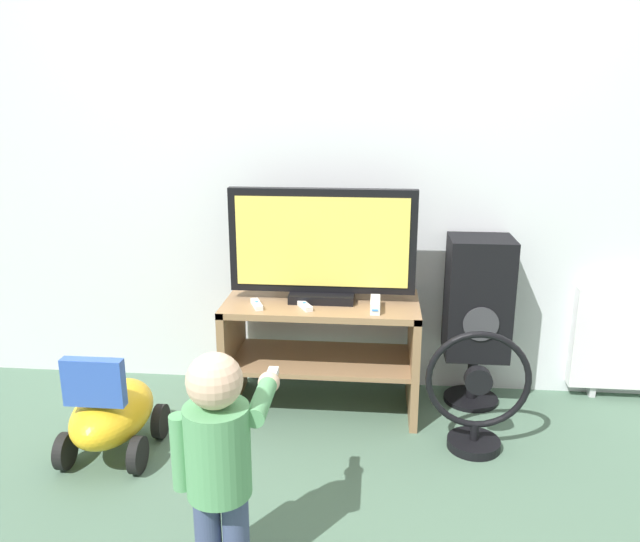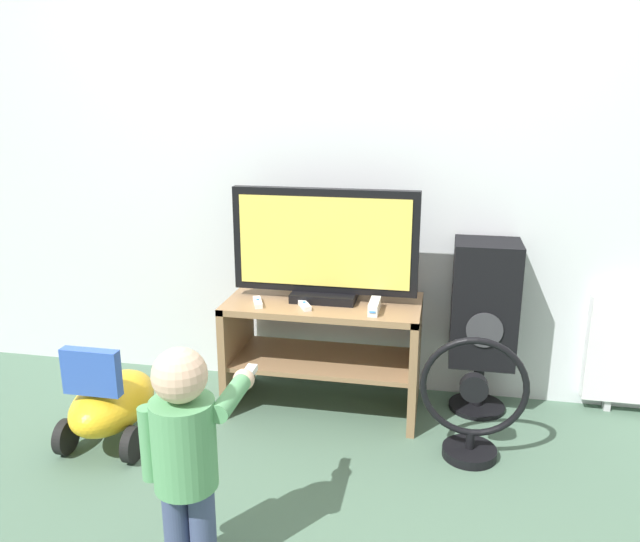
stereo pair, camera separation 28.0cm
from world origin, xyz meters
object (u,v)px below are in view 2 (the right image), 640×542
object	(u,v)px
speaker_tower	(484,307)
ride_on_toy	(112,403)
television	(325,246)
child	(186,444)
remote_secondary	(304,305)
game_console	(374,306)
remote_primary	(258,302)
floor_fan	(473,405)

from	to	relation	value
speaker_tower	ride_on_toy	bearing A→B (deg)	-158.54
television	child	bearing A→B (deg)	-99.62
speaker_tower	television	bearing A→B (deg)	-172.14
television	speaker_tower	world-z (taller)	television
television	remote_secondary	xyz separation A→B (m)	(-0.07, -0.13, -0.25)
game_console	ride_on_toy	bearing A→B (deg)	-160.40
child	ride_on_toy	size ratio (longest dim) A/B	1.55
remote_primary	floor_fan	distance (m)	1.05
remote_secondary	floor_fan	distance (m)	0.85
remote_primary	remote_secondary	world-z (taller)	same
television	speaker_tower	size ratio (longest dim) A/B	1.03
television	ride_on_toy	xyz separation A→B (m)	(-0.85, -0.52, -0.62)
child	floor_fan	size ratio (longest dim) A/B	1.42
child	television	bearing A→B (deg)	80.38
child	game_console	bearing A→B (deg)	66.77
game_console	remote_primary	bearing A→B (deg)	-179.69
television	floor_fan	xyz separation A→B (m)	(0.69, -0.34, -0.56)
speaker_tower	ride_on_toy	distance (m)	1.74
ride_on_toy	television	bearing A→B (deg)	31.67
television	child	distance (m)	1.25
remote_primary	ride_on_toy	size ratio (longest dim) A/B	0.27
game_console	floor_fan	bearing A→B (deg)	-25.25
remote_primary	child	bearing A→B (deg)	-85.20
child	speaker_tower	distance (m)	1.60
remote_primary	ride_on_toy	xyz separation A→B (m)	(-0.56, -0.39, -0.37)
speaker_tower	remote_secondary	bearing A→B (deg)	-164.09
television	remote_primary	bearing A→B (deg)	-155.18
game_console	speaker_tower	world-z (taller)	speaker_tower
television	remote_secondary	distance (m)	0.29
remote_secondary	television	bearing A→B (deg)	61.35
game_console	floor_fan	distance (m)	0.59
child	remote_secondary	bearing A→B (deg)	82.96
speaker_tower	remote_primary	bearing A→B (deg)	-167.10
television	remote_secondary	world-z (taller)	television
television	game_console	bearing A→B (deg)	-27.48
child	speaker_tower	world-z (taller)	speaker_tower
floor_fan	ride_on_toy	bearing A→B (deg)	-173.24
floor_fan	ride_on_toy	distance (m)	1.55
remote_secondary	speaker_tower	world-z (taller)	speaker_tower
floor_fan	remote_primary	bearing A→B (deg)	168.19
remote_primary	remote_secondary	distance (m)	0.22
television	speaker_tower	xyz separation A→B (m)	(0.74, 0.10, -0.28)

